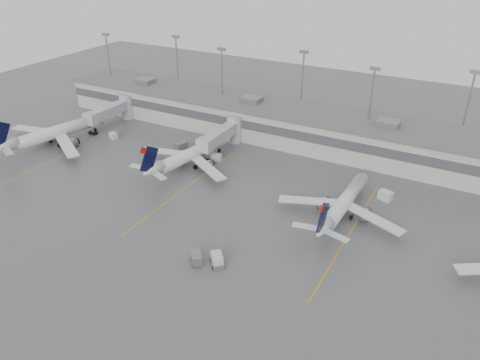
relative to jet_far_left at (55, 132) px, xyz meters
The scene contains 18 objects.
ground 64.68m from the jet_far_left, 24.54° to the right, with size 260.00×260.00×0.00m, color #4D4D4F.
terminal 66.51m from the jet_far_left, 27.93° to the left, with size 152.00×17.00×9.45m.
light_masts 69.96m from the jet_far_left, 32.14° to the left, with size 142.40×8.00×20.60m.
jet_bridge_left 19.18m from the jet_far_left, 80.19° to the left, with size 4.00×17.20×7.00m.
jet_bridge_right 42.68m from the jet_far_left, 26.27° to the left, with size 4.00×17.20×7.00m.
stand_markings 58.92m from the jet_far_left, ahead, with size 105.25×40.00×0.01m.
jet_far_left is the anchor object (origin of this frame).
jet_mid_left 36.79m from the jet_far_left, ahead, with size 25.14×28.43×9.27m.
jet_mid_right 73.26m from the jet_far_left, ahead, with size 24.31×27.25×8.82m.
baggage_tug 64.01m from the jet_far_left, 19.81° to the right, with size 3.43×3.52×1.97m.
baggage_cart 61.44m from the jet_far_left, 21.88° to the right, with size 3.00×3.10×1.77m.
gse_uld_a 14.03m from the jet_far_left, 44.18° to the left, with size 2.15×1.43×1.52m, color silver.
gse_uld_b 41.71m from the jet_far_left, 15.33° to the left, with size 2.32×1.55×1.64m, color silver.
gse_uld_c 79.83m from the jet_far_left, ahead, with size 2.65×1.77×1.88m, color silver.
gse_loader 31.83m from the jet_far_left, 23.00° to the left, with size 1.84×2.94×1.84m, color slate.
cone_a 20.68m from the jet_far_left, 33.37° to the left, with size 0.47×0.47×0.74m, color #EA6404.
cone_b 34.78m from the jet_far_left, 22.05° to the left, with size 0.40×0.40×0.63m, color #EA6404.
cone_c 70.19m from the jet_far_left, ahead, with size 0.45×0.45×0.71m, color #EA6404.
Camera 1 is at (33.45, -45.58, 47.51)m, focal length 35.00 mm.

